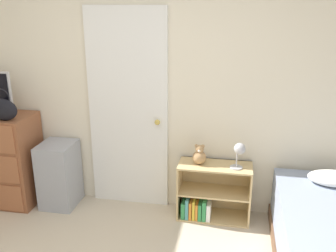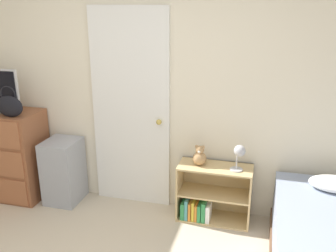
{
  "view_description": "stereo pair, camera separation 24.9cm",
  "coord_description": "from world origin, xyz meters",
  "px_view_note": "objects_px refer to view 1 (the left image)",
  "views": [
    {
      "loc": [
        0.94,
        -1.63,
        2.11
      ],
      "look_at": [
        0.32,
        1.68,
        0.98
      ],
      "focal_mm": 40.0,
      "sensor_mm": 36.0,
      "label": 1
    },
    {
      "loc": [
        1.19,
        -1.57,
        2.11
      ],
      "look_at": [
        0.32,
        1.68,
        0.98
      ],
      "focal_mm": 40.0,
      "sensor_mm": 36.0,
      "label": 2
    }
  ],
  "objects_px": {
    "storage_bin": "(59,174)",
    "desk_lamp": "(239,151)",
    "handbag": "(3,109)",
    "bookshelf": "(208,196)",
    "teddy_bear": "(199,156)"
  },
  "relations": [
    {
      "from": "storage_bin",
      "to": "desk_lamp",
      "type": "relative_size",
      "value": 2.67
    },
    {
      "from": "handbag",
      "to": "storage_bin",
      "type": "height_order",
      "value": "handbag"
    },
    {
      "from": "storage_bin",
      "to": "bookshelf",
      "type": "height_order",
      "value": "storage_bin"
    },
    {
      "from": "handbag",
      "to": "desk_lamp",
      "type": "height_order",
      "value": "handbag"
    },
    {
      "from": "bookshelf",
      "to": "desk_lamp",
      "type": "xyz_separation_m",
      "value": [
        0.28,
        -0.05,
        0.53
      ]
    },
    {
      "from": "teddy_bear",
      "to": "storage_bin",
      "type": "bearing_deg",
      "value": -178.44
    },
    {
      "from": "handbag",
      "to": "teddy_bear",
      "type": "distance_m",
      "value": 1.97
    },
    {
      "from": "handbag",
      "to": "bookshelf",
      "type": "xyz_separation_m",
      "value": [
        2.01,
        0.23,
        -0.87
      ]
    },
    {
      "from": "storage_bin",
      "to": "teddy_bear",
      "type": "xyz_separation_m",
      "value": [
        1.49,
        0.04,
        0.32
      ]
    },
    {
      "from": "teddy_bear",
      "to": "desk_lamp",
      "type": "xyz_separation_m",
      "value": [
        0.38,
        -0.05,
        0.09
      ]
    },
    {
      "from": "teddy_bear",
      "to": "desk_lamp",
      "type": "height_order",
      "value": "desk_lamp"
    },
    {
      "from": "handbag",
      "to": "teddy_bear",
      "type": "bearing_deg",
      "value": 6.74
    },
    {
      "from": "storage_bin",
      "to": "bookshelf",
      "type": "bearing_deg",
      "value": 1.59
    },
    {
      "from": "storage_bin",
      "to": "teddy_bear",
      "type": "bearing_deg",
      "value": 1.56
    },
    {
      "from": "bookshelf",
      "to": "teddy_bear",
      "type": "xyz_separation_m",
      "value": [
        -0.1,
        -0.0,
        0.44
      ]
    }
  ]
}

